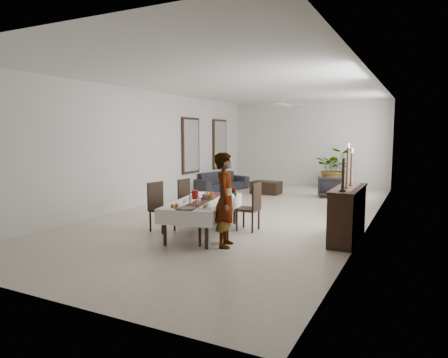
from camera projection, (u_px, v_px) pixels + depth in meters
floor at (245, 212)px, 10.17m from camera, size 6.00×12.00×0.00m
ceiling at (246, 85)px, 9.80m from camera, size 6.00×12.00×0.02m
wall_back at (308, 144)px, 15.31m from camera, size 6.00×0.02×3.20m
wall_front at (40, 168)px, 4.66m from camera, size 6.00×0.02×3.20m
wall_left at (149, 148)px, 11.33m from camera, size 0.02×12.00×3.20m
wall_right at (372, 152)px, 8.65m from camera, size 0.02×12.00×3.20m
dining_table_top at (203, 202)px, 7.96m from camera, size 1.29×2.26×0.04m
table_leg_fl at (165, 229)px, 7.13m from camera, size 0.07×0.07×0.62m
table_leg_fr at (206, 232)px, 6.93m from camera, size 0.07×0.07×0.62m
table_leg_bl at (201, 208)px, 9.07m from camera, size 0.07×0.07×0.62m
table_leg_br at (234, 210)px, 8.86m from camera, size 0.07×0.07×0.62m
tablecloth_top at (203, 201)px, 7.96m from camera, size 1.48×2.45×0.01m
tablecloth_drape_left at (179, 206)px, 8.11m from camera, size 0.46×2.25×0.27m
tablecloth_drape_right at (228, 208)px, 7.84m from camera, size 0.46×2.25×0.27m
tablecloth_drape_near at (183, 219)px, 6.88m from camera, size 1.03×0.21×0.27m
tablecloth_drape_far at (219, 198)px, 9.07m from camera, size 1.03×0.21×0.27m
table_runner at (203, 200)px, 7.96m from camera, size 0.74×2.24×0.00m
red_pitcher at (195, 195)px, 8.13m from camera, size 0.16×0.16×0.18m
pitcher_handle at (192, 194)px, 8.15m from camera, size 0.11×0.04×0.11m
wine_glass_near at (199, 202)px, 7.37m from camera, size 0.06×0.06×0.15m
wine_glass_mid at (191, 200)px, 7.50m from camera, size 0.06×0.06×0.15m
wine_glass_far at (206, 196)px, 7.98m from camera, size 0.06×0.06×0.15m
teacup_right at (208, 204)px, 7.37m from camera, size 0.08×0.08×0.05m
saucer_right at (208, 205)px, 7.38m from camera, size 0.13×0.13×0.01m
teacup_left at (185, 201)px, 7.73m from camera, size 0.08×0.08×0.05m
saucer_left at (185, 202)px, 7.73m from camera, size 0.13×0.13×0.01m
plate_near_right at (205, 208)px, 7.11m from camera, size 0.21×0.21×0.01m
bread_near_right at (205, 207)px, 7.11m from camera, size 0.08×0.08×0.08m
plate_near_left at (178, 205)px, 7.39m from camera, size 0.21×0.21×0.01m
plate_far_left at (198, 196)px, 8.50m from camera, size 0.21×0.21×0.01m
serving_tray at (187, 208)px, 7.06m from camera, size 0.32×0.32×0.02m
jam_jar_a at (176, 207)px, 7.09m from camera, size 0.06×0.06×0.07m
jam_jar_b at (172, 206)px, 7.16m from camera, size 0.06×0.06×0.07m
jam_jar_c at (177, 205)px, 7.23m from camera, size 0.06×0.06×0.07m
fruit_basket at (209, 197)px, 8.15m from camera, size 0.27×0.27×0.09m
fruit_red at (210, 193)px, 8.16m from camera, size 0.08×0.08×0.08m
fruit_green at (208, 193)px, 8.18m from camera, size 0.07×0.07×0.07m
fruit_yellow at (208, 194)px, 8.10m from camera, size 0.07×0.07×0.07m
chair_right_near_seat at (214, 217)px, 7.19m from camera, size 0.55×0.55×0.05m
chair_right_near_leg_fl at (221, 235)px, 6.97m from camera, size 0.06×0.06×0.48m
chair_right_near_leg_fr at (227, 230)px, 7.34m from camera, size 0.06×0.06×0.48m
chair_right_near_leg_bl at (200, 233)px, 7.09m from camera, size 0.06×0.06×0.48m
chair_right_near_leg_br at (207, 228)px, 7.46m from camera, size 0.06×0.06×0.48m
chair_right_near_back at (225, 200)px, 7.08m from camera, size 0.12×0.48×0.61m
chair_right_far_seat at (248, 209)px, 8.26m from camera, size 0.42×0.42×0.05m
chair_right_far_leg_fl at (252, 223)px, 8.06m from camera, size 0.04×0.04×0.42m
chair_right_far_leg_fr at (259, 220)px, 8.36m from camera, size 0.04×0.04×0.42m
chair_right_far_leg_bl at (237, 221)px, 8.21m from camera, size 0.04×0.04×0.42m
chair_right_far_leg_br at (244, 218)px, 8.52m from camera, size 0.04×0.04×0.42m
chair_right_far_back at (257, 196)px, 8.14m from camera, size 0.04×0.42×0.54m
chair_left_near_seat at (162, 210)px, 8.18m from camera, size 0.49×0.49×0.05m
chair_left_near_leg_fl at (163, 219)px, 8.45m from camera, size 0.05×0.05×0.42m
chair_left_near_leg_fr at (150, 221)px, 8.17m from camera, size 0.05×0.05×0.42m
chair_left_near_leg_bl at (175, 221)px, 8.24m from camera, size 0.05×0.05×0.42m
chair_left_near_leg_br at (162, 224)px, 7.97m from camera, size 0.05×0.05×0.42m
chair_left_near_back at (155, 195)px, 8.26m from camera, size 0.11×0.43×0.54m
chair_left_far_seat at (190, 203)px, 9.14m from camera, size 0.46×0.46×0.05m
chair_left_far_leg_fl at (189, 210)px, 9.39m from camera, size 0.05×0.05×0.40m
chair_left_far_leg_fr at (180, 213)px, 9.12m from camera, size 0.05×0.05×0.40m
chair_left_far_leg_bl at (201, 212)px, 9.20m from camera, size 0.05×0.05×0.40m
chair_left_far_leg_br at (191, 214)px, 8.93m from camera, size 0.05×0.05×0.40m
chair_left_far_back at (184, 190)px, 9.21m from camera, size 0.10×0.41×0.52m
woman at (226, 200)px, 7.05m from camera, size 0.57×0.70×1.68m
sideboard_body at (348, 215)px, 7.48m from camera, size 0.43×1.62×0.97m
sideboard_top at (348, 188)px, 7.42m from camera, size 0.48×1.69×0.03m
candlestick_near_base at (343, 191)px, 6.89m from camera, size 0.11×0.11×0.03m
candlestick_near_shaft at (343, 174)px, 6.86m from camera, size 0.05×0.05×0.54m
candlestick_near_candle at (344, 156)px, 6.82m from camera, size 0.04×0.04×0.09m
candlestick_mid_base at (347, 188)px, 7.27m from camera, size 0.11×0.11×0.03m
candlestick_mid_shaft at (348, 167)px, 7.23m from camera, size 0.05×0.05×0.70m
candlestick_mid_candle at (349, 146)px, 7.19m from camera, size 0.04×0.04×0.09m
candlestick_far_base at (351, 185)px, 7.66m from camera, size 0.11×0.11×0.03m
candlestick_far_shaft at (352, 169)px, 7.62m from camera, size 0.05×0.05×0.60m
candlestick_far_candle at (352, 151)px, 7.58m from camera, size 0.04×0.04×0.09m
sofa at (221, 181)px, 14.19m from camera, size 1.48×2.30×0.63m
armchair at (329, 187)px, 12.64m from camera, size 0.85×0.86×0.65m
coffee_table at (266, 188)px, 13.30m from camera, size 0.95×0.65×0.42m
potted_plant at (335, 168)px, 14.49m from camera, size 1.55×1.42×1.49m
mirror_frame_near at (191, 146)px, 13.26m from camera, size 0.06×1.05×1.85m
mirror_glass_near at (192, 146)px, 13.25m from camera, size 0.01×0.90×1.70m
mirror_frame_far at (220, 144)px, 15.13m from camera, size 0.06×1.05×1.85m
mirror_glass_far at (220, 144)px, 15.11m from camera, size 0.01×0.90×1.70m
fan_rod at (284, 98)px, 12.48m from camera, size 0.04×0.04×0.20m
fan_hub at (284, 105)px, 12.50m from camera, size 0.16×0.16×0.08m
fan_blade_n at (288, 105)px, 12.81m from camera, size 0.10×0.55×0.01m
fan_blade_s at (281, 104)px, 12.19m from camera, size 0.10×0.55×0.01m
fan_blade_e at (295, 104)px, 12.34m from camera, size 0.55×0.10×0.01m
fan_blade_w at (274, 105)px, 12.66m from camera, size 0.55×0.10×0.01m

